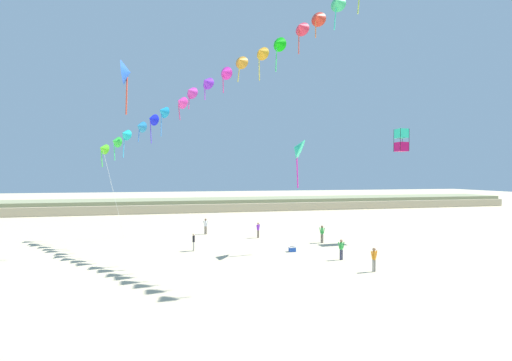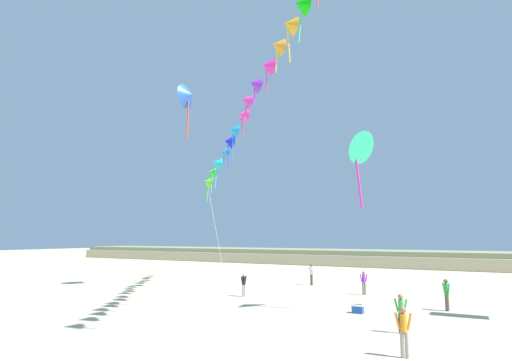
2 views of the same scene
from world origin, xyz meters
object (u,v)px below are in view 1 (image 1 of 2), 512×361
Objects in this scene: beach_cooler at (292,249)px; large_kite_high_solo at (297,149)px; person_mid_center at (322,233)px; large_kite_low_lead at (401,140)px; large_kite_mid_trail at (126,73)px; person_far_center at (206,225)px; person_near_right at (341,248)px; person_far_right at (258,229)px; person_near_left at (374,258)px; person_far_left at (194,241)px.

large_kite_high_solo is at bearing -33.48° from beach_cooler.
person_mid_center is 12.22m from large_kite_low_lead.
person_mid_center is at bearing 1.84° from large_kite_mid_trail.
large_kite_low_lead is (18.86, -7.91, 9.04)m from person_far_center.
person_near_right is 2.76× the size of beach_cooler.
large_kite_high_solo reaches higher than person_far_right.
person_near_right is 0.37× the size of large_kite_high_solo.
large_kite_high_solo is (1.81, -7.12, 7.88)m from person_far_right.
beach_cooler is (-0.35, 0.23, -8.60)m from large_kite_high_solo.
person_near_left is 0.36× the size of large_kite_mid_trail.
beach_cooler is at bearing -14.08° from person_far_left.
large_kite_high_solo is at bearing -167.60° from large_kite_low_lead.
person_far_left is 8.34m from person_far_right.
person_near_left is 1.03× the size of person_far_right.
person_mid_center reaches higher than person_near_left.
person_mid_center reaches higher than person_near_right.
beach_cooler is at bearing -10.10° from large_kite_mid_trail.
large_kite_high_solo reaches higher than beach_cooler.
person_far_left is 0.34× the size of large_kite_mid_trail.
person_far_right is at bearing 35.28° from person_far_left.
large_kite_low_lead is 12.18m from large_kite_high_solo.
large_kite_low_lead is (9.39, 5.90, 9.13)m from person_near_right.
large_kite_mid_trail is at bearing 176.09° from person_far_left.
person_near_left is 14.86m from person_far_left.
person_far_right reaches higher than person_far_left.
beach_cooler is (6.67, -10.28, -0.80)m from person_far_center.
person_near_right is at bearing -19.87° from large_kite_mid_trail.
person_far_center is at bearing 157.25° from large_kite_low_lead.
person_near_right is at bearing -100.62° from person_mid_center.
large_kite_low_lead is 15.84m from beach_cooler.
beach_cooler is at bearing 146.52° from large_kite_high_solo.
large_kite_high_solo is at bearing -75.76° from person_far_right.
person_far_left is at bearing 142.27° from person_near_left.
large_kite_low_lead is 26.42m from large_kite_mid_trail.
person_near_left is 7.87m from beach_cooler.
person_near_right is at bearing -26.85° from person_far_left.
person_far_center reaches higher than person_mid_center.
large_kite_low_lead is at bearing 12.40° from large_kite_high_solo.
person_mid_center is 2.92× the size of beach_cooler.
large_kite_mid_trail is 1.05× the size of large_kite_high_solo.
person_near_left is 14.76m from person_far_right.
person_far_left is 15.25m from large_kite_mid_trail.
person_far_right is 0.92× the size of person_far_center.
person_far_left is 0.96× the size of person_far_right.
person_near_left is 15.71m from large_kite_low_lead.
person_far_right is (-4.94, 13.91, -0.02)m from person_near_left.
beach_cooler is (13.74, -2.45, -14.91)m from large_kite_mid_trail.
person_mid_center is 9.24m from large_kite_high_solo.
person_near_left is at bearing -132.83° from large_kite_low_lead.
large_kite_low_lead is (20.45, 0.30, 9.17)m from person_far_left.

